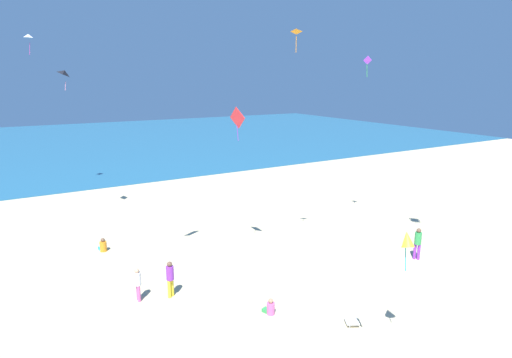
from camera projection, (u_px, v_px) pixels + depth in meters
ground_plane at (218, 246)px, 23.26m from camera, size 120.00×120.00×0.00m
ocean_water at (91, 142)px, 62.67m from camera, size 120.00×60.00×0.05m
beach_chair_near_camera at (355, 318)px, 15.74m from camera, size 0.81×0.79×0.61m
person_0 at (418, 242)px, 21.39m from camera, size 0.48×0.48×1.74m
person_1 at (138, 282)px, 17.35m from camera, size 0.31×0.31×1.51m
person_2 at (103, 246)px, 22.60m from camera, size 0.46×0.67×0.78m
person_3 at (170, 277)px, 17.65m from camera, size 0.45×0.45×1.67m
person_4 at (270, 308)px, 16.50m from camera, size 0.45×0.61×0.69m
kite_yellow at (407, 240)px, 13.17m from camera, size 0.62×0.70×1.40m
kite_orange at (296, 31)px, 18.67m from camera, size 0.50×0.49×1.11m
kite_white at (28, 36)px, 30.93m from camera, size 0.67×0.81×1.54m
kite_black at (65, 73)px, 25.14m from camera, size 0.75×0.90×1.33m
kite_red at (237, 118)px, 19.92m from camera, size 0.30×1.05×1.68m
kite_purple at (368, 61)px, 23.45m from camera, size 0.22×0.49×1.19m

